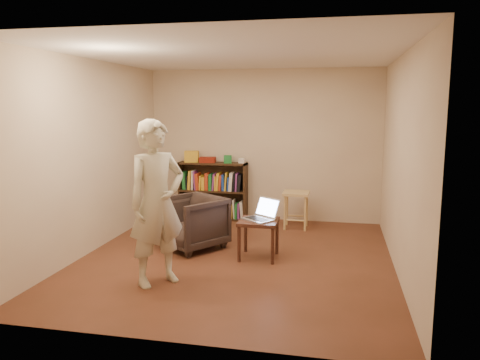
% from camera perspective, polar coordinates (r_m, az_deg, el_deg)
% --- Properties ---
extents(floor, '(4.50, 4.50, 0.00)m').
position_cam_1_polar(floor, '(6.21, -0.53, -9.56)').
color(floor, '#4E2919').
rests_on(floor, ground).
extents(ceiling, '(4.50, 4.50, 0.00)m').
position_cam_1_polar(ceiling, '(5.92, -0.57, 15.05)').
color(ceiling, white).
rests_on(ceiling, wall_back).
extents(wall_back, '(4.00, 0.00, 4.00)m').
position_cam_1_polar(wall_back, '(8.12, 2.86, 4.23)').
color(wall_back, beige).
rests_on(wall_back, floor).
extents(wall_left, '(0.00, 4.50, 4.50)m').
position_cam_1_polar(wall_left, '(6.64, -17.68, 2.74)').
color(wall_left, beige).
rests_on(wall_left, floor).
extents(wall_right, '(0.00, 4.50, 4.50)m').
position_cam_1_polar(wall_right, '(5.83, 19.02, 1.85)').
color(wall_right, beige).
rests_on(wall_right, floor).
extents(bookshelf, '(1.20, 0.30, 1.00)m').
position_cam_1_polar(bookshelf, '(8.27, -3.29, -1.70)').
color(bookshelf, black).
rests_on(bookshelf, floor).
extents(box_yellow, '(0.27, 0.22, 0.20)m').
position_cam_1_polar(box_yellow, '(8.26, -5.91, 2.87)').
color(box_yellow, gold).
rests_on(box_yellow, bookshelf).
extents(red_cloth, '(0.30, 0.24, 0.09)m').
position_cam_1_polar(red_cloth, '(8.18, -3.98, 2.47)').
color(red_cloth, maroon).
rests_on(red_cloth, bookshelf).
extents(box_green, '(0.16, 0.16, 0.13)m').
position_cam_1_polar(box_green, '(8.08, -1.50, 2.54)').
color(box_green, '#1D6F2E').
rests_on(box_green, bookshelf).
extents(box_white, '(0.12, 0.12, 0.08)m').
position_cam_1_polar(box_white, '(8.07, 0.26, 2.37)').
color(box_white, silver).
rests_on(box_white, bookshelf).
extents(stool, '(0.41, 0.41, 0.60)m').
position_cam_1_polar(stool, '(7.65, 6.86, -2.30)').
color(stool, tan).
rests_on(stool, floor).
extents(armchair, '(1.11, 1.11, 0.74)m').
position_cam_1_polar(armchair, '(6.60, -5.92, -5.16)').
color(armchair, '#322721').
rests_on(armchair, floor).
extents(side_table, '(0.50, 0.50, 0.51)m').
position_cam_1_polar(side_table, '(6.13, 2.28, -5.68)').
color(side_table, black).
rests_on(side_table, floor).
extents(laptop, '(0.53, 0.53, 0.27)m').
position_cam_1_polar(laptop, '(6.13, 2.59, -4.28)').
color(laptop, silver).
rests_on(laptop, side_table).
extents(person, '(0.77, 0.80, 1.84)m').
position_cam_1_polar(person, '(5.24, -10.10, -2.78)').
color(person, beige).
rests_on(person, floor).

